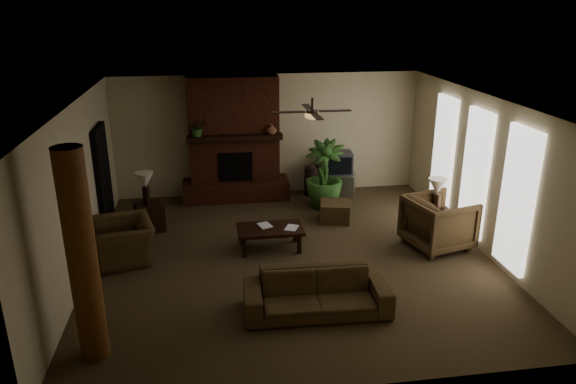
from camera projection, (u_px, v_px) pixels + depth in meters
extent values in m
plane|color=#4E3D27|center=(291.00, 257.00, 9.61)|extent=(7.00, 7.00, 0.00)
plane|color=silver|center=(292.00, 102.00, 8.66)|extent=(7.00, 7.00, 0.00)
plane|color=beige|center=(268.00, 135.00, 12.39)|extent=(7.00, 0.00, 7.00)
plane|color=beige|center=(341.00, 285.00, 5.88)|extent=(7.00, 0.00, 7.00)
plane|color=beige|center=(78.00, 194.00, 8.65)|extent=(0.00, 7.00, 7.00)
plane|color=beige|center=(483.00, 174.00, 9.62)|extent=(0.00, 7.00, 7.00)
cube|color=#552516|center=(234.00, 139.00, 12.05)|extent=(2.00, 0.50, 2.80)
cube|color=#552516|center=(236.00, 189.00, 12.35)|extent=(2.40, 0.70, 0.45)
cube|color=black|center=(236.00, 167.00, 12.00)|extent=(0.75, 0.04, 0.65)
cube|color=black|center=(235.00, 138.00, 11.75)|extent=(2.10, 0.28, 0.12)
cube|color=white|center=(443.00, 153.00, 11.12)|extent=(0.08, 0.85, 2.35)
cube|color=white|center=(475.00, 173.00, 9.82)|extent=(0.08, 0.85, 2.35)
cube|color=white|center=(517.00, 200.00, 8.52)|extent=(0.08, 0.85, 2.35)
cylinder|color=brown|center=(82.00, 258.00, 6.49)|extent=(0.36, 0.36, 2.80)
cube|color=black|center=(104.00, 179.00, 10.45)|extent=(0.10, 1.00, 2.10)
cylinder|color=black|center=(312.00, 105.00, 9.03)|extent=(0.04, 0.04, 0.24)
cylinder|color=black|center=(312.00, 112.00, 9.08)|extent=(0.20, 0.20, 0.06)
ellipsoid|color=#F2BF72|center=(312.00, 115.00, 9.10)|extent=(0.26, 0.26, 0.14)
cube|color=black|center=(335.00, 111.00, 9.13)|extent=(0.55, 0.12, 0.01)
cube|color=black|center=(289.00, 112.00, 9.02)|extent=(0.55, 0.12, 0.01)
cube|color=black|center=(308.00, 107.00, 9.44)|extent=(0.12, 0.55, 0.01)
cube|color=black|center=(317.00, 116.00, 8.70)|extent=(0.12, 0.55, 0.01)
imported|color=#503C22|center=(317.00, 286.00, 7.80)|extent=(2.15, 0.70, 0.83)
imported|color=#503C22|center=(124.00, 234.00, 9.38)|extent=(0.97, 1.24, 0.96)
imported|color=#503C22|center=(439.00, 220.00, 9.83)|extent=(1.22, 1.27, 1.08)
cube|color=black|center=(270.00, 229.00, 9.78)|extent=(1.20, 0.70, 0.06)
cube|color=black|center=(244.00, 248.00, 9.55)|extent=(0.07, 0.07, 0.37)
cube|color=black|center=(299.00, 244.00, 9.69)|extent=(0.07, 0.07, 0.37)
cube|color=black|center=(242.00, 236.00, 10.02)|extent=(0.07, 0.07, 0.37)
cube|color=black|center=(295.00, 233.00, 10.16)|extent=(0.07, 0.07, 0.37)
cube|color=#503C22|center=(335.00, 211.00, 11.14)|extent=(0.72, 0.72, 0.40)
cube|color=#ACACAE|center=(337.00, 183.00, 12.68)|extent=(0.97, 0.76, 0.50)
cube|color=#3D3D40|center=(338.00, 163.00, 12.50)|extent=(0.69, 0.55, 0.52)
cube|color=black|center=(340.00, 166.00, 12.26)|extent=(0.52, 0.07, 0.40)
cylinder|color=black|center=(311.00, 181.00, 12.56)|extent=(0.34, 0.34, 0.70)
sphere|color=black|center=(312.00, 171.00, 12.47)|extent=(0.34, 0.34, 0.34)
imported|color=#345E25|center=(324.00, 189.00, 11.82)|extent=(1.37, 1.71, 0.84)
cube|color=black|center=(150.00, 217.00, 10.64)|extent=(0.64, 0.64, 0.55)
cylinder|color=black|center=(146.00, 195.00, 10.52)|extent=(0.14, 0.14, 0.35)
cone|color=white|center=(145.00, 180.00, 10.41)|extent=(0.37, 0.37, 0.30)
cube|color=black|center=(436.00, 224.00, 10.33)|extent=(0.57, 0.57, 0.55)
cylinder|color=black|center=(436.00, 202.00, 10.16)|extent=(0.16, 0.16, 0.35)
cone|color=white|center=(438.00, 186.00, 10.05)|extent=(0.41, 0.41, 0.30)
imported|color=#345E25|center=(198.00, 129.00, 11.55)|extent=(0.48, 0.51, 0.33)
imported|color=brown|center=(272.00, 129.00, 11.77)|extent=(0.22, 0.23, 0.22)
imported|color=#999999|center=(259.00, 220.00, 9.74)|extent=(0.21, 0.09, 0.29)
imported|color=#999999|center=(286.00, 221.00, 9.72)|extent=(0.20, 0.11, 0.29)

